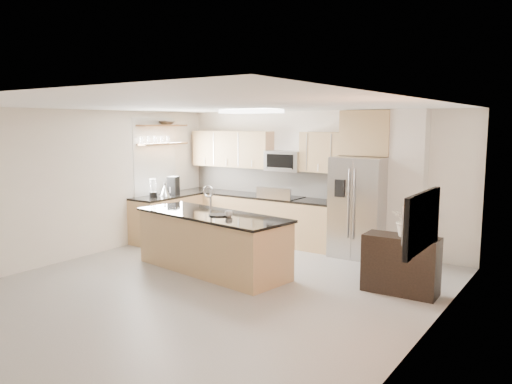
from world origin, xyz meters
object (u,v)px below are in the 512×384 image
Objects in this scene: microwave at (285,161)px; cup at (229,214)px; island at (212,242)px; kettle at (165,190)px; range at (281,220)px; flower_vase at (408,212)px; platter at (219,215)px; blender at (153,189)px; bowl at (167,122)px; credenza at (401,265)px; television at (412,221)px; refrigerator at (360,207)px; coffee_maker at (173,186)px.

cup is (0.46, -2.41, -0.65)m from microwave.
island reaches higher than kettle.
range is 1.65× the size of flower_vase.
range is 1.16m from microwave.
microwave is 0.27× the size of island.
blender is at bearing 159.92° from platter.
bowl is at bearing 172.10° from flower_vase.
platter is 3.23m from bowl.
credenza is at bearing -28.20° from range.
television reaches higher than credenza.
range is 2.39m from cup.
microwave reaches higher than kettle.
flower_vase is (5.01, -0.40, 0.13)m from kettle.
range is 0.64× the size of refrigerator.
coffee_maker is at bearing -167.94° from refrigerator.
range is 1.50× the size of microwave.
cup is 2.64m from flower_vase.
credenza is at bearing 14.97° from platter.
refrigerator is 14.66× the size of cup.
flower_vase is (2.74, 0.72, 0.22)m from platter.
island reaches higher than credenza.
range is 3.12× the size of blender.
flower_vase is at bearing 20.46° from island.
blender is (-4.99, 0.14, 0.67)m from credenza.
refrigerator is (1.66, -0.17, -0.74)m from microwave.
kettle reaches higher than range.
island is at bearing -88.63° from microwave.
blender is 1.01× the size of coffee_maker.
microwave is 0.71× the size of television.
platter is at bearing -165.37° from flower_vase.
refrigerator is 1.75× the size of credenza.
bowl is at bearing 68.34° from television.
television is at bearing -15.23° from cup.
range is 4.38× the size of kettle.
blender is 5.07m from flower_vase.
flower_vase reaches higher than cup.
coffee_maker is at bearing -157.95° from range.
range is 3.44m from flower_vase.
platter is at bearing -20.08° from blender.
blender is (-2.07, -1.55, -0.55)m from microwave.
refrigerator is 4.93× the size of coffee_maker.
platter is (0.25, -2.40, -0.69)m from microwave.
microwave is 0.75× the size of credenza.
television is (1.85, -3.07, 0.46)m from refrigerator.
blender is (-2.32, 0.85, 0.14)m from platter.
coffee_maker is at bearing 170.09° from credenza.
kettle reaches higher than cup.
flower_vase is at bearing 0.39° from credenza.
microwave is 2.51m from platter.
flower_vase is at bearing 14.63° from platter.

